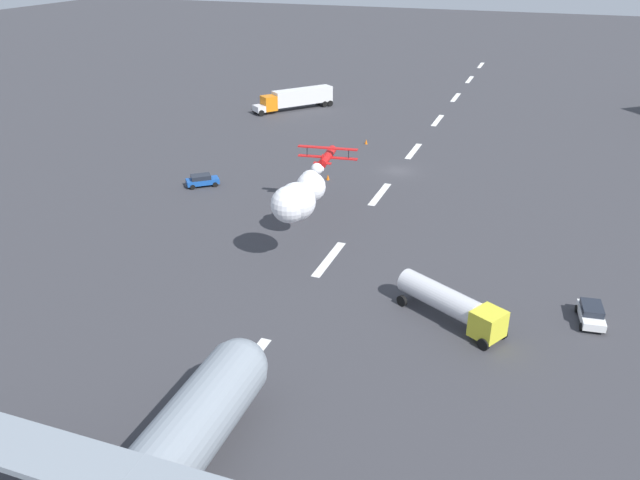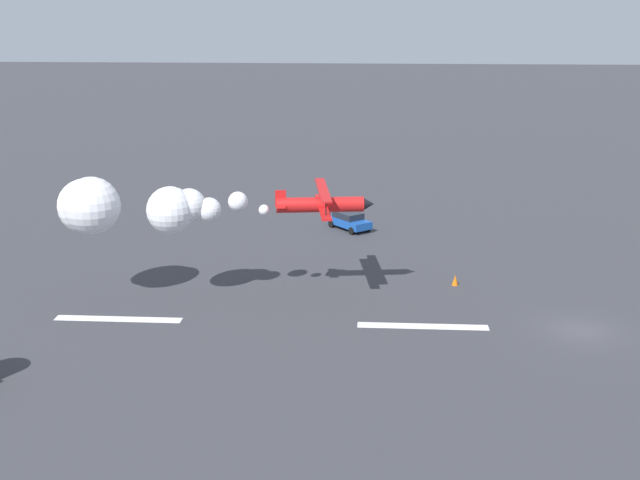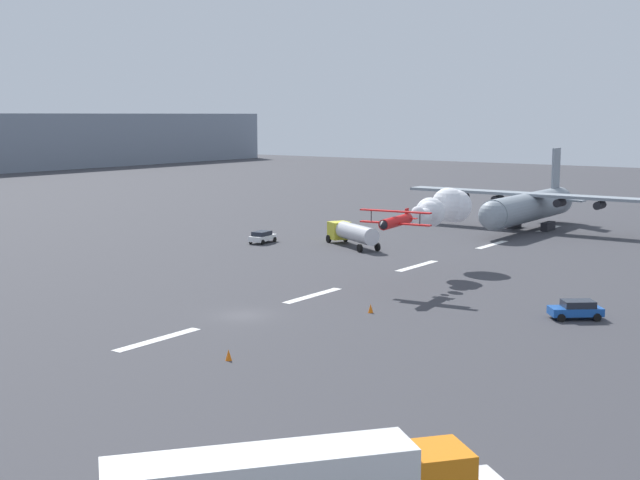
# 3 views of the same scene
# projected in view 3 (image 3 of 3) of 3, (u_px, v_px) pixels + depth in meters

# --- Properties ---
(ground_plane) EXTENTS (440.00, 440.00, 0.00)m
(ground_plane) POSITION_uv_depth(u_px,v_px,m) (244.00, 315.00, 70.11)
(ground_plane) COLOR #38383D
(ground_plane) RESTS_ON ground
(runway_stripe_4) EXTENTS (8.00, 0.90, 0.01)m
(runway_stripe_4) POSITION_uv_depth(u_px,v_px,m) (158.00, 339.00, 62.52)
(runway_stripe_4) COLOR white
(runway_stripe_4) RESTS_ON ground
(runway_stripe_5) EXTENTS (8.00, 0.90, 0.01)m
(runway_stripe_5) POSITION_uv_depth(u_px,v_px,m) (313.00, 295.00, 77.70)
(runway_stripe_5) COLOR white
(runway_stripe_5) RESTS_ON ground
(runway_stripe_6) EXTENTS (8.00, 0.90, 0.01)m
(runway_stripe_6) POSITION_uv_depth(u_px,v_px,m) (417.00, 266.00, 92.89)
(runway_stripe_6) COLOR white
(runway_stripe_6) RESTS_ON ground
(runway_stripe_7) EXTENTS (8.00, 0.90, 0.01)m
(runway_stripe_7) POSITION_uv_depth(u_px,v_px,m) (492.00, 245.00, 108.07)
(runway_stripe_7) COLOR white
(runway_stripe_7) RESTS_ON ground
(runway_stripe_8) EXTENTS (8.00, 0.90, 0.01)m
(runway_stripe_8) POSITION_uv_depth(u_px,v_px,m) (549.00, 229.00, 123.25)
(runway_stripe_8) COLOR white
(runway_stripe_8) RESTS_ON ground
(cargo_transport_plane) EXTENTS (26.32, 36.77, 11.28)m
(cargo_transport_plane) POSITION_uv_depth(u_px,v_px,m) (526.00, 207.00, 120.59)
(cargo_transport_plane) COLOR gray
(cargo_transport_plane) RESTS_ON ground
(stunt_biplane_red) EXTENTS (20.34, 7.47, 3.77)m
(stunt_biplane_red) POSITION_uv_depth(u_px,v_px,m) (443.00, 208.00, 90.00)
(stunt_biplane_red) COLOR red
(fuel_tanker_truck) EXTENTS (7.06, 9.84, 2.90)m
(fuel_tanker_truck) POSITION_uv_depth(u_px,v_px,m) (352.00, 233.00, 106.18)
(fuel_tanker_truck) COLOR yellow
(fuel_tanker_truck) RESTS_ON ground
(followme_car_yellow) EXTENTS (4.01, 4.34, 1.52)m
(followme_car_yellow) POSITION_uv_depth(u_px,v_px,m) (576.00, 309.00, 68.70)
(followme_car_yellow) COLOR #194CA5
(followme_car_yellow) RESTS_ON ground
(airport_staff_sedan) EXTENTS (4.28, 2.45, 1.52)m
(airport_staff_sedan) POSITION_uv_depth(u_px,v_px,m) (262.00, 237.00, 109.49)
(airport_staff_sedan) COLOR white
(airport_staff_sedan) RESTS_ON ground
(traffic_cone_near) EXTENTS (0.44, 0.44, 0.75)m
(traffic_cone_near) POSITION_uv_depth(u_px,v_px,m) (229.00, 355.00, 57.15)
(traffic_cone_near) COLOR orange
(traffic_cone_near) RESTS_ON ground
(traffic_cone_far) EXTENTS (0.44, 0.44, 0.75)m
(traffic_cone_far) POSITION_uv_depth(u_px,v_px,m) (371.00, 308.00, 70.91)
(traffic_cone_far) COLOR orange
(traffic_cone_far) RESTS_ON ground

